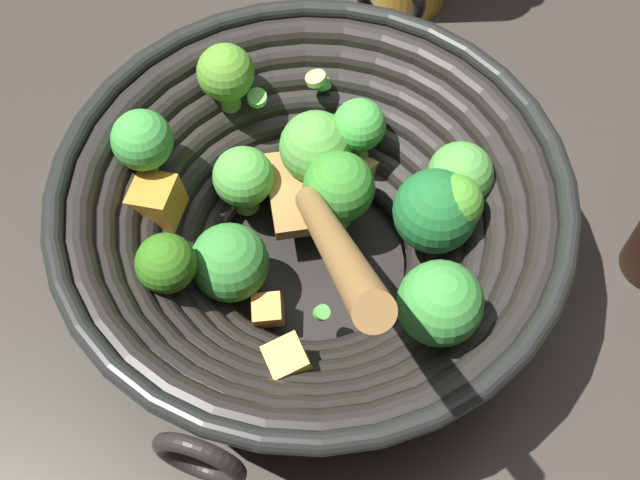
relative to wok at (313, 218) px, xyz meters
name	(u,v)px	position (x,y,z in m)	size (l,w,h in m)	color
ground_plane	(313,270)	(0.00, 0.00, -0.07)	(4.00, 4.00, 0.00)	#332D28
wok	(313,218)	(0.00, 0.00, 0.00)	(0.38, 0.34, 0.27)	black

